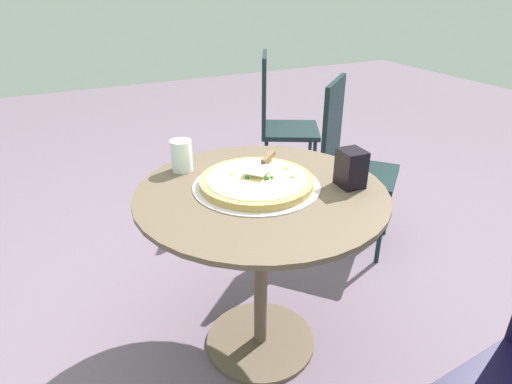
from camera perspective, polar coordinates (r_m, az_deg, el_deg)
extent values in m
plane|color=slate|center=(1.91, 0.56, -19.02)|extent=(10.00, 10.00, 0.00)
cylinder|color=brown|center=(1.50, 0.68, -0.05)|extent=(0.87, 0.87, 0.02)
cylinder|color=brown|center=(1.68, 0.62, -10.58)|extent=(0.05, 0.05, 0.67)
cylinder|color=brown|center=(1.90, 0.56, -18.83)|extent=(0.44, 0.44, 0.02)
cylinder|color=silver|center=(1.52, 0.00, 0.85)|extent=(0.45, 0.45, 0.00)
cylinder|color=tan|center=(1.51, 0.00, 1.34)|extent=(0.40, 0.40, 0.03)
cylinder|color=#F5D892|center=(1.51, 0.00, 1.83)|extent=(0.35, 0.35, 0.00)
sphere|color=#216131|center=(1.53, 0.70, 2.53)|extent=(0.02, 0.02, 0.02)
sphere|color=white|center=(1.53, -3.10, 2.39)|extent=(0.02, 0.02, 0.02)
sphere|color=#286A28|center=(1.49, 1.43, 1.81)|extent=(0.02, 0.02, 0.02)
sphere|color=#F5E6C1|center=(1.58, 4.01, 3.26)|extent=(0.02, 0.02, 0.02)
sphere|color=#37762D|center=(1.50, 2.06, 1.93)|extent=(0.01, 0.01, 0.01)
sphere|color=#255E2B|center=(1.50, -1.19, 1.90)|extent=(0.01, 0.01, 0.01)
sphere|color=silver|center=(1.52, 4.90, 2.19)|extent=(0.02, 0.02, 0.02)
cube|color=silver|center=(1.53, 0.21, 2.97)|extent=(0.13, 0.13, 0.00)
cube|color=brown|center=(1.61, 1.63, 4.58)|extent=(0.09, 0.09, 0.02)
cylinder|color=white|center=(1.65, -9.73, 4.72)|extent=(0.08, 0.08, 0.12)
cube|color=black|center=(1.53, 12.35, 3.05)|extent=(0.09, 0.10, 0.13)
cube|color=black|center=(2.36, 13.55, 2.25)|extent=(0.51, 0.51, 0.03)
cube|color=black|center=(2.30, 10.03, 8.58)|extent=(0.29, 0.26, 0.47)
cylinder|color=black|center=(2.58, 16.91, -1.44)|extent=(0.02, 0.02, 0.41)
cylinder|color=black|center=(2.32, 16.03, -4.72)|extent=(0.02, 0.02, 0.41)
cylinder|color=black|center=(2.61, 10.37, -0.31)|extent=(0.02, 0.02, 0.41)
cylinder|color=black|center=(2.35, 8.74, -3.41)|extent=(0.02, 0.02, 0.41)
cube|color=black|center=(2.88, 4.48, 8.07)|extent=(0.50, 0.50, 0.03)
cube|color=black|center=(2.81, 1.09, 12.95)|extent=(0.19, 0.33, 0.47)
cylinder|color=black|center=(3.12, 7.03, 4.80)|extent=(0.02, 0.02, 0.44)
cylinder|color=black|center=(2.84, 7.52, 2.51)|extent=(0.02, 0.02, 0.44)
cylinder|color=black|center=(3.10, 1.39, 4.90)|extent=(0.02, 0.02, 0.44)
cylinder|color=black|center=(2.82, 1.33, 2.61)|extent=(0.02, 0.02, 0.44)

